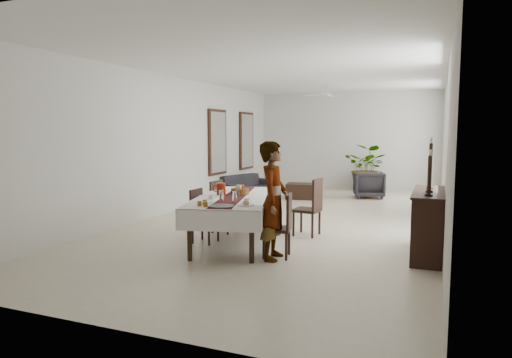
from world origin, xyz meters
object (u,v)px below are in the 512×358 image
object	(u,v)px
red_pitcher	(221,189)
dining_table_top	(234,199)
sofa	(246,185)
sideboard_body	(428,224)
woman	(273,201)

from	to	relation	value
red_pitcher	dining_table_top	bearing A→B (deg)	-16.34
red_pitcher	sofa	distance (m)	5.69
sideboard_body	red_pitcher	bearing A→B (deg)	-175.54
dining_table_top	red_pitcher	distance (m)	0.34
red_pitcher	woman	distance (m)	1.49
sideboard_body	sofa	xyz separation A→B (m)	(-5.23, 5.09, -0.18)
sofa	woman	bearing A→B (deg)	-135.50
woman	sideboard_body	size ratio (longest dim) A/B	1.09
red_pitcher	sofa	world-z (taller)	red_pitcher
dining_table_top	woman	size ratio (longest dim) A/B	1.43
red_pitcher	sofa	bearing A→B (deg)	108.80
dining_table_top	red_pitcher	xyz separation A→B (m)	(-0.29, 0.09, 0.14)
red_pitcher	sideboard_body	xyz separation A→B (m)	(3.41, 0.27, -0.42)
red_pitcher	woman	bearing A→B (deg)	-32.47
dining_table_top	sofa	world-z (taller)	dining_table_top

